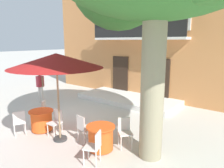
{
  "coord_description": "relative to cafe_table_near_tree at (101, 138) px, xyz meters",
  "views": [
    {
      "loc": [
        6.39,
        -5.42,
        3.22
      ],
      "look_at": [
        0.57,
        1.99,
        1.3
      ],
      "focal_mm": 34.07,
      "sensor_mm": 36.0,
      "label": 1
    }
  ],
  "objects": [
    {
      "name": "entrance_step_platform",
      "position": [
        -2.32,
        4.85,
        -0.27
      ],
      "size": [
        5.39,
        2.31,
        0.25
      ],
      "primitive_type": "cube",
      "color": "silver",
      "rests_on": "ground"
    },
    {
      "name": "cafe_chair_near_tree_1",
      "position": [
        -0.75,
        0.03,
        0.14
      ],
      "size": [
        0.45,
        0.45,
        0.91
      ],
      "color": "silver",
      "rests_on": "ground"
    },
    {
      "name": "ground_plane",
      "position": [
        -2.49,
        1.01,
        -0.39
      ],
      "size": [
        120.0,
        120.0,
        0.0
      ],
      "primitive_type": "plane",
      "color": "beige"
    },
    {
      "name": "cafe_chair_near_tree_0",
      "position": [
        0.43,
        0.62,
        0.14
      ],
      "size": [
        0.56,
        0.56,
        0.91
      ],
      "color": "silver",
      "rests_on": "ground"
    },
    {
      "name": "cafe_chair_near_tree_2",
      "position": [
        0.36,
        -0.66,
        0.14
      ],
      "size": [
        0.52,
        0.52,
        0.91
      ],
      "color": "silver",
      "rests_on": "ground"
    },
    {
      "name": "cafe_table_middle",
      "position": [
        -2.61,
        -0.27,
        0.0
      ],
      "size": [
        0.86,
        0.86,
        0.76
      ],
      "color": "#EA561E",
      "rests_on": "ground"
    },
    {
      "name": "cafe_chair_middle_2",
      "position": [
        -1.86,
        -0.18,
        0.14
      ],
      "size": [
        0.41,
        0.41,
        0.91
      ],
      "color": "silver",
      "rests_on": "ground"
    },
    {
      "name": "cafe_table_near_tree",
      "position": [
        0.0,
        0.0,
        0.0
      ],
      "size": [
        0.86,
        0.86,
        0.76
      ],
      "color": "#EA561E",
      "rests_on": "ground"
    },
    {
      "name": "cafe_chair_middle_1",
      "position": [
        -2.83,
        -0.99,
        0.14
      ],
      "size": [
        0.52,
        0.52,
        0.91
      ],
      "color": "silver",
      "rests_on": "ground"
    },
    {
      "name": "building_facade",
      "position": [
        -2.31,
        7.99,
        3.36
      ],
      "size": [
        13.0,
        5.09,
        7.5
      ],
      "color": "#CC844C",
      "rests_on": "ground"
    },
    {
      "name": "pedestrian_mid_plaza",
      "position": [
        -5.76,
        1.81,
        0.54
      ],
      "size": [
        0.53,
        0.34,
        1.66
      ],
      "color": "silver",
      "rests_on": "ground"
    },
    {
      "name": "cafe_umbrella",
      "position": [
        -1.48,
        -0.34,
        2.22
      ],
      "size": [
        2.9,
        2.9,
        2.85
      ],
      "color": "#997A56",
      "rests_on": "ground"
    },
    {
      "name": "cafe_chair_middle_0",
      "position": [
        -3.1,
        0.3,
        0.14
      ],
      "size": [
        0.56,
        0.56,
        0.91
      ],
      "color": "silver",
      "rests_on": "ground"
    }
  ]
}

